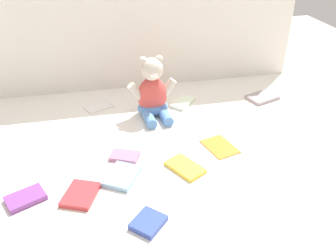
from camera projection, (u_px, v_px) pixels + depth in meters
ground_plane at (163, 135)px, 1.44m from camera, size 3.20×3.20×0.00m
backdrop_drape at (142, 27)px, 1.70m from camera, size 1.55×0.03×0.60m
teddy_bear at (153, 94)px, 1.54m from camera, size 0.22×0.20×0.26m
book_case_0 at (81, 195)px, 1.12m from camera, size 0.13×0.15×0.02m
book_case_1 at (148, 222)px, 1.02m from camera, size 0.12×0.12×0.02m
book_case_2 at (183, 103)px, 1.66m from camera, size 0.13×0.14×0.02m
book_case_3 at (185, 167)px, 1.24m from camera, size 0.14×0.16×0.01m
book_case_4 at (26, 198)px, 1.11m from camera, size 0.14×0.12×0.02m
book_case_5 at (125, 156)px, 1.30m from camera, size 0.12×0.10×0.02m
book_case_6 at (122, 176)px, 1.20m from camera, size 0.15×0.16×0.02m
book_case_7 at (262, 97)px, 1.71m from camera, size 0.16×0.14×0.02m
book_case_8 at (220, 146)px, 1.36m from camera, size 0.13×0.16×0.01m
book_case_9 at (99, 106)px, 1.64m from camera, size 0.14×0.12×0.01m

